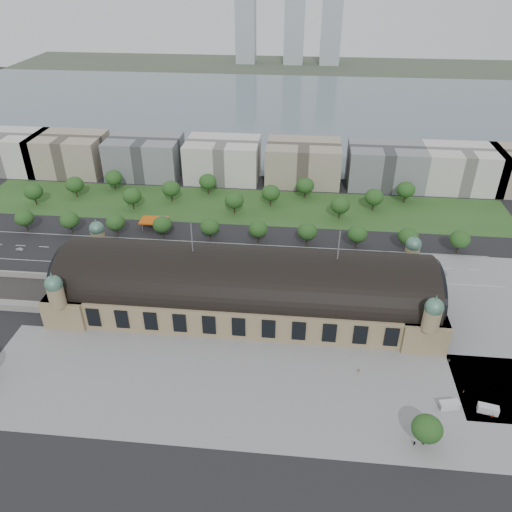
# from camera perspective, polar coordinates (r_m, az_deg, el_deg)

# --- Properties ---
(ground) EXTENTS (900.00, 900.00, 0.00)m
(ground) POSITION_cam_1_polar(r_m,az_deg,el_deg) (204.06, -1.22, -5.90)
(ground) COLOR black
(ground) RESTS_ON ground
(station) EXTENTS (150.00, 48.40, 44.30)m
(station) POSITION_cam_1_polar(r_m,az_deg,el_deg) (197.95, -1.25, -3.54)
(station) COLOR #96835D
(station) RESTS_ON ground
(plaza_south) EXTENTS (190.00, 48.00, 0.12)m
(plaza_south) POSITION_cam_1_polar(r_m,az_deg,el_deg) (170.75, 0.41, -15.11)
(plaza_south) COLOR gray
(plaza_south) RESTS_ON ground
(plaza_east) EXTENTS (56.00, 100.00, 0.12)m
(plaza_east) POSITION_cam_1_polar(r_m,az_deg,el_deg) (219.08, 26.83, -6.93)
(plaza_east) COLOR gray
(plaza_east) RESTS_ON ground
(road_slab) EXTENTS (260.00, 26.00, 0.10)m
(road_slab) POSITION_cam_1_polar(r_m,az_deg,el_deg) (237.69, -4.92, -0.01)
(road_slab) COLOR black
(road_slab) RESTS_ON ground
(grass_belt) EXTENTS (300.00, 45.00, 0.10)m
(grass_belt) POSITION_cam_1_polar(r_m,az_deg,el_deg) (284.52, -1.99, 5.74)
(grass_belt) COLOR #2C5221
(grass_belt) RESTS_ON ground
(petrol_station) EXTENTS (14.00, 13.00, 5.05)m
(petrol_station) POSITION_cam_1_polar(r_m,az_deg,el_deg) (266.91, -11.12, 3.99)
(petrol_station) COLOR #CA510B
(petrol_station) RESTS_ON ground
(lake) EXTENTS (700.00, 320.00, 0.08)m
(lake) POSITION_cam_1_polar(r_m,az_deg,el_deg) (475.39, 3.25, 16.49)
(lake) COLOR slate
(lake) RESTS_ON ground
(far_shore) EXTENTS (700.00, 120.00, 0.14)m
(far_shore) POSITION_cam_1_polar(r_m,az_deg,el_deg) (670.32, 4.22, 20.94)
(far_shore) COLOR #44513D
(far_shore) RESTS_ON ground
(far_tower_left) EXTENTS (24.00, 24.00, 80.00)m
(far_tower_left) POSITION_cam_1_polar(r_m,az_deg,el_deg) (678.46, -1.17, 24.56)
(far_tower_left) COLOR #9EA8B2
(far_tower_left) RESTS_ON ground
(far_tower_mid) EXTENTS (24.00, 24.00, 85.00)m
(far_tower_mid) POSITION_cam_1_polar(r_m,az_deg,el_deg) (673.66, 4.41, 24.65)
(far_tower_mid) COLOR #9EA8B2
(far_tower_mid) RESTS_ON ground
(far_tower_right) EXTENTS (24.00, 24.00, 75.00)m
(far_tower_right) POSITION_cam_1_polar(r_m,az_deg,el_deg) (674.41, 8.57, 24.00)
(far_tower_right) COLOR #9EA8B2
(far_tower_right) RESTS_ON ground
(office_0) EXTENTS (45.00, 32.00, 24.00)m
(office_0) POSITION_cam_1_polar(r_m,az_deg,el_deg) (367.49, -26.29, 10.64)
(office_0) COLOR silver
(office_0) RESTS_ON ground
(office_1) EXTENTS (45.00, 32.00, 24.00)m
(office_1) POSITION_cam_1_polar(r_m,az_deg,el_deg) (348.42, -20.57, 10.87)
(office_1) COLOR tan
(office_1) RESTS_ON ground
(office_2) EXTENTS (45.00, 32.00, 24.00)m
(office_2) POSITION_cam_1_polar(r_m,az_deg,el_deg) (329.90, -12.57, 11.02)
(office_2) COLOR gray
(office_2) RESTS_ON ground
(office_3) EXTENTS (45.00, 32.00, 24.00)m
(office_3) POSITION_cam_1_polar(r_m,az_deg,el_deg) (318.23, -3.80, 10.94)
(office_3) COLOR silver
(office_3) RESTS_ON ground
(office_4) EXTENTS (45.00, 32.00, 24.00)m
(office_4) POSITION_cam_1_polar(r_m,az_deg,el_deg) (314.17, 5.40, 10.59)
(office_4) COLOR tan
(office_4) RESTS_ON ground
(office_5) EXTENTS (45.00, 32.00, 24.00)m
(office_5) POSITION_cam_1_polar(r_m,az_deg,el_deg) (318.03, 14.57, 9.98)
(office_5) COLOR gray
(office_5) RESTS_ON ground
(office_6) EXTENTS (45.00, 32.00, 24.00)m
(office_6) POSITION_cam_1_polar(r_m,az_deg,el_deg) (328.04, 22.43, 9.24)
(office_6) COLOR silver
(office_6) RESTS_ON ground
(tree_row_0) EXTENTS (9.60, 9.60, 11.52)m
(tree_row_0) POSITION_cam_1_polar(r_m,az_deg,el_deg) (281.08, -24.96, 3.97)
(tree_row_0) COLOR #2D2116
(tree_row_0) RESTS_ON ground
(tree_row_1) EXTENTS (9.60, 9.60, 11.52)m
(tree_row_1) POSITION_cam_1_polar(r_m,az_deg,el_deg) (269.87, -20.54, 3.86)
(tree_row_1) COLOR #2D2116
(tree_row_1) RESTS_ON ground
(tree_row_2) EXTENTS (9.60, 9.60, 11.52)m
(tree_row_2) POSITION_cam_1_polar(r_m,az_deg,el_deg) (260.40, -15.76, 3.72)
(tree_row_2) COLOR #2D2116
(tree_row_2) RESTS_ON ground
(tree_row_3) EXTENTS (9.60, 9.60, 11.52)m
(tree_row_3) POSITION_cam_1_polar(r_m,az_deg,el_deg) (252.85, -10.67, 3.54)
(tree_row_3) COLOR #2D2116
(tree_row_3) RESTS_ON ground
(tree_row_4) EXTENTS (9.60, 9.60, 11.52)m
(tree_row_4) POSITION_cam_1_polar(r_m,az_deg,el_deg) (247.42, -5.30, 3.32)
(tree_row_4) COLOR #2D2116
(tree_row_4) RESTS_ON ground
(tree_row_5) EXTENTS (9.60, 9.60, 11.52)m
(tree_row_5) POSITION_cam_1_polar(r_m,az_deg,el_deg) (244.23, 0.25, 3.07)
(tree_row_5) COLOR #2D2116
(tree_row_5) RESTS_ON ground
(tree_row_6) EXTENTS (9.60, 9.60, 11.52)m
(tree_row_6) POSITION_cam_1_polar(r_m,az_deg,el_deg) (243.38, 5.88, 2.78)
(tree_row_6) COLOR #2D2116
(tree_row_6) RESTS_ON ground
(tree_row_7) EXTENTS (9.60, 9.60, 11.52)m
(tree_row_7) POSITION_cam_1_polar(r_m,az_deg,el_deg) (244.89, 11.51, 2.46)
(tree_row_7) COLOR #2D2116
(tree_row_7) RESTS_ON ground
(tree_row_8) EXTENTS (9.60, 9.60, 11.52)m
(tree_row_8) POSITION_cam_1_polar(r_m,az_deg,el_deg) (248.72, 17.00, 2.13)
(tree_row_8) COLOR #2D2116
(tree_row_8) RESTS_ON ground
(tree_row_9) EXTENTS (9.60, 9.60, 11.52)m
(tree_row_9) POSITION_cam_1_polar(r_m,az_deg,el_deg) (254.76, 22.28, 1.79)
(tree_row_9) COLOR #2D2116
(tree_row_9) RESTS_ON ground
(tree_belt_0) EXTENTS (10.40, 10.40, 12.48)m
(tree_belt_0) POSITION_cam_1_polar(r_m,az_deg,el_deg) (308.98, -24.09, 6.73)
(tree_belt_0) COLOR #2D2116
(tree_belt_0) RESTS_ON ground
(tree_belt_1) EXTENTS (10.40, 10.40, 12.48)m
(tree_belt_1) POSITION_cam_1_polar(r_m,az_deg,el_deg) (309.99, -20.01, 7.69)
(tree_belt_1) COLOR #2D2116
(tree_belt_1) RESTS_ON ground
(tree_belt_2) EXTENTS (10.40, 10.40, 12.48)m
(tree_belt_2) POSITION_cam_1_polar(r_m,az_deg,el_deg) (312.60, -15.97, 8.60)
(tree_belt_2) COLOR #2D2116
(tree_belt_2) RESTS_ON ground
(tree_belt_3) EXTENTS (10.40, 10.40, 12.48)m
(tree_belt_3) POSITION_cam_1_polar(r_m,az_deg,el_deg) (285.56, -13.99, 6.67)
(tree_belt_3) COLOR #2D2116
(tree_belt_3) RESTS_ON ground
(tree_belt_4) EXTENTS (10.40, 10.40, 12.48)m
(tree_belt_4) POSITION_cam_1_polar(r_m,az_deg,el_deg) (290.40, -9.69, 7.61)
(tree_belt_4) COLOR #2D2116
(tree_belt_4) RESTS_ON ground
(tree_belt_5) EXTENTS (10.40, 10.40, 12.48)m
(tree_belt_5) POSITION_cam_1_polar(r_m,az_deg,el_deg) (296.87, -5.53, 8.47)
(tree_belt_5) COLOR #2D2116
(tree_belt_5) RESTS_ON ground
(tree_belt_6) EXTENTS (10.40, 10.40, 12.48)m
(tree_belt_6) POSITION_cam_1_polar(r_m,az_deg,el_deg) (272.25, -2.51, 6.36)
(tree_belt_6) COLOR #2D2116
(tree_belt_6) RESTS_ON ground
(tree_belt_7) EXTENTS (10.40, 10.40, 12.48)m
(tree_belt_7) POSITION_cam_1_polar(r_m,az_deg,el_deg) (281.20, 1.70, 7.23)
(tree_belt_7) COLOR #2D2116
(tree_belt_7) RESTS_ON ground
(tree_belt_8) EXTENTS (10.40, 10.40, 12.48)m
(tree_belt_8) POSITION_cam_1_polar(r_m,az_deg,el_deg) (291.61, 5.64, 8.02)
(tree_belt_8) COLOR #2D2116
(tree_belt_8) RESTS_ON ground
(tree_belt_9) EXTENTS (10.40, 10.40, 12.48)m
(tree_belt_9) POSITION_cam_1_polar(r_m,az_deg,el_deg) (270.54, 9.60, 5.75)
(tree_belt_9) COLOR #2D2116
(tree_belt_9) RESTS_ON ground
(tree_belt_10) EXTENTS (10.40, 10.40, 12.48)m
(tree_belt_10) POSITION_cam_1_polar(r_m,az_deg,el_deg) (283.39, 13.35, 6.56)
(tree_belt_10) COLOR #2D2116
(tree_belt_10) RESTS_ON ground
(tree_belt_11) EXTENTS (10.40, 10.40, 12.48)m
(tree_belt_11) POSITION_cam_1_polar(r_m,az_deg,el_deg) (297.39, 16.77, 7.27)
(tree_belt_11) COLOR #2D2116
(tree_belt_11) RESTS_ON ground
(tree_plaza_s) EXTENTS (9.00, 9.00, 10.64)m
(tree_plaza_s) POSITION_cam_1_polar(r_m,az_deg,el_deg) (159.61, 18.97, -18.17)
(tree_plaza_s) COLOR #2D2116
(tree_plaza_s) RESTS_ON ground
(traffic_car_0) EXTENTS (3.88, 1.84, 1.28)m
(traffic_car_0) POSITION_cam_1_polar(r_m,az_deg,el_deg) (266.98, -25.41, 0.73)
(traffic_car_0) COLOR silver
(traffic_car_0) RESTS_ON ground
(traffic_car_2) EXTENTS (4.93, 2.43, 1.35)m
(traffic_car_2) POSITION_cam_1_polar(r_m,az_deg,el_deg) (246.60, -16.84, 0.07)
(traffic_car_2) COLOR black
(traffic_car_2) RESTS_ON ground
(traffic_car_4) EXTENTS (4.44, 2.08, 1.47)m
(traffic_car_4) POSITION_cam_1_polar(r_m,az_deg,el_deg) (234.67, -0.95, -0.12)
(traffic_car_4) COLOR #192447
(traffic_car_4) RESTS_ON ground
(traffic_car_5) EXTENTS (4.83, 1.73, 1.59)m
(traffic_car_5) POSITION_cam_1_polar(r_m,az_deg,el_deg) (240.18, 13.80, -0.31)
(traffic_car_5) COLOR #55595C
(traffic_car_5) RESTS_ON ground
(traffic_car_6) EXTENTS (6.01, 3.11, 1.62)m
(traffic_car_6) POSITION_cam_1_polar(r_m,az_deg,el_deg) (238.07, 20.27, -1.80)
(traffic_car_6) COLOR #BABABC
(traffic_car_6) RESTS_ON ground
(parked_car_0) EXTENTS (4.86, 3.71, 1.54)m
(parked_car_0) POSITION_cam_1_polar(r_m,az_deg,el_deg) (234.22, -14.02, -1.24)
(parked_car_0) COLOR black
(parked_car_0) RESTS_ON ground
(parked_car_1) EXTENTS (6.29, 4.78, 1.59)m
(parked_car_1) POSITION_cam_1_polar(r_m,az_deg,el_deg) (239.31, -18.63, -1.28)
(parked_car_1) COLOR maroon
(parked_car_1) RESTS_ON ground
(parked_car_2) EXTENTS (5.60, 4.86, 1.55)m
(parked_car_2) POSITION_cam_1_polar(r_m,az_deg,el_deg) (231.44, -10.81, -1.24)
(parked_car_2) COLOR #181F43
(parked_car_2) RESTS_ON ground
(parked_car_3) EXTENTS (4.82, 3.24, 1.52)m
(parked_car_3) POSITION_cam_1_polar(r_m,az_deg,el_deg) (225.81, -8.72, -1.93)
(parked_car_3) COLOR #515358
(parked_car_3) RESTS_ON ground
(parked_car_4) EXTENTS (4.14, 3.15, 1.31)m
(parked_car_4) POSITION_cam_1_polar(r_m,az_deg,el_deg) (229.46, -10.32, -1.53)
(parked_car_4) COLOR silver
(parked_car_4) RESTS_ON ground
(parked_car_5) EXTENTS (6.14, 4.66, 1.55)m
(parked_car_5) POSITION_cam_1_polar(r_m,az_deg,el_deg) (226.60, -5.59, -1.55)
(parked_car_5) COLOR #989CA1
(parked_car_5) RESTS_ON ground
(parked_car_6) EXTENTS (5.25, 3.79, 1.41)m
(parked_car_6) POSITION_cam_1_polar(r_m,az_deg,el_deg) (222.95, -5.18, -2.17)
(parked_car_6) COLOR black
(parked_car_6) RESTS_ON ground
(bus_west) EXTENTS (10.90, 2.89, 3.01)m
(bus_west) POSITION_cam_1_polar(r_m,az_deg,el_deg) (232.83, -6.40, -0.40)
(bus_west) COLOR red
(bus_west) RESTS_ON ground
(bus_mid) EXTENTS (11.57, 3.38, 3.18)m
(bus_mid) POSITION_cam_1_polar(r_m,az_deg,el_deg) (225.30, 4.13, -1.44)
(bus_mid) COLOR beige
(bus_mid) RESTS_ON ground
(bus_east) EXTENTS (12.65, 3.33, 3.50)m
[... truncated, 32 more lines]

